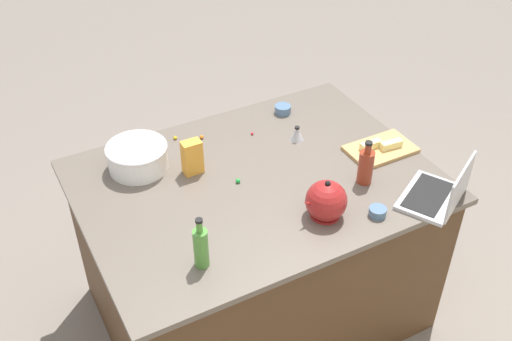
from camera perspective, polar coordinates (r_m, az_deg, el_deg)
ground_plane at (r=3.45m, az=-0.00°, el=-12.64°), size 12.00×12.00×0.00m
island_counter at (r=3.11m, az=-0.00°, el=-7.30°), size 1.61×1.19×0.90m
laptop at (r=2.78m, az=16.79°, el=-2.09°), size 0.38×0.35×0.22m
mixing_bowl_large at (r=2.90m, az=-11.04°, el=1.29°), size 0.29×0.29×0.13m
bottle_soy at (r=2.79m, az=10.23°, el=0.41°), size 0.07×0.07×0.22m
bottle_olive at (r=2.36m, az=-5.18°, el=-7.13°), size 0.06×0.06×0.24m
kettle at (r=2.59m, az=6.56°, el=-2.87°), size 0.21×0.18×0.20m
cutting_board at (r=3.05m, az=11.58°, el=1.97°), size 0.33×0.21×0.02m
butter_stick_left at (r=3.03m, az=10.68°, el=2.37°), size 0.11×0.04×0.04m
butter_stick_right at (r=3.05m, az=12.54°, el=2.39°), size 0.11×0.05×0.04m
ramekin_small at (r=3.28m, az=2.53°, el=5.74°), size 0.09×0.09×0.04m
ramekin_medium at (r=2.66m, az=11.31°, el=-3.81°), size 0.08×0.08×0.04m
kitchen_timer at (r=3.06m, az=3.84°, el=3.45°), size 0.07×0.07×0.08m
candy_bag at (r=2.82m, az=-5.99°, el=1.24°), size 0.09×0.06×0.17m
candy_0 at (r=3.11m, az=-0.36°, el=3.48°), size 0.01×0.01×0.01m
candy_1 at (r=3.10m, az=-7.57°, el=3.06°), size 0.02×0.02×0.02m
candy_2 at (r=3.09m, az=-5.11°, el=3.15°), size 0.02×0.02×0.02m
candy_3 at (r=2.79m, az=-1.70°, el=-0.98°), size 0.02×0.02×0.02m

